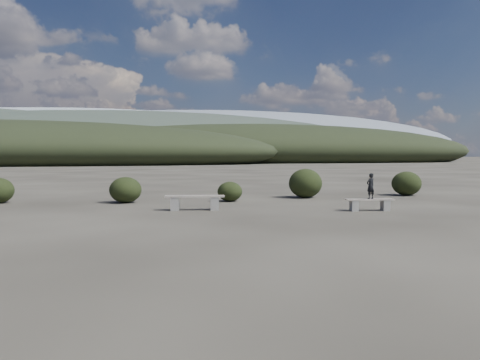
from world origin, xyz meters
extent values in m
plane|color=#292620|center=(0.00, 0.00, 0.00)|extent=(1200.00, 1200.00, 0.00)
cube|color=slate|center=(-2.47, 5.65, 0.22)|extent=(0.34, 0.43, 0.44)
cube|color=slate|center=(-1.18, 5.42, 0.22)|extent=(0.34, 0.43, 0.44)
cube|color=gray|center=(-1.82, 5.53, 0.47)|extent=(2.01, 0.74, 0.05)
cube|color=slate|center=(3.21, 4.01, 0.18)|extent=(0.27, 0.34, 0.35)
cube|color=slate|center=(4.26, 3.85, 0.18)|extent=(0.27, 0.34, 0.35)
cube|color=gray|center=(3.73, 3.93, 0.38)|extent=(1.63, 0.57, 0.04)
imported|color=black|center=(3.75, 3.93, 0.82)|extent=(0.35, 0.28, 0.84)
ellipsoid|color=black|center=(-4.04, 8.62, 0.50)|extent=(1.22, 1.22, 1.00)
ellipsoid|color=black|center=(-0.02, 8.16, 0.39)|extent=(0.99, 0.99, 0.79)
ellipsoid|color=black|center=(3.50, 8.93, 0.63)|extent=(1.43, 1.43, 1.25)
ellipsoid|color=black|center=(8.43, 8.89, 0.55)|extent=(1.32, 1.32, 1.10)
ellipsoid|color=black|center=(-25.00, 90.00, 2.70)|extent=(110.00, 40.00, 12.00)
ellipsoid|color=black|center=(35.00, 110.00, 3.15)|extent=(120.00, 44.00, 14.00)
ellipsoid|color=#303B31|center=(0.00, 160.00, 5.40)|extent=(190.00, 64.00, 24.00)
ellipsoid|color=slate|center=(70.00, 300.00, 9.90)|extent=(340.00, 110.00, 44.00)
ellipsoid|color=#99A3AC|center=(-30.00, 400.00, 12.60)|extent=(460.00, 140.00, 56.00)
camera|label=1|loc=(-4.18, -9.86, 1.82)|focal=35.00mm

